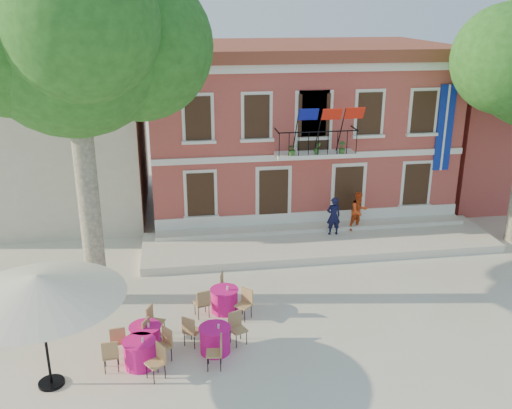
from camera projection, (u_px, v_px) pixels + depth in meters
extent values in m
plane|color=beige|center=(294.00, 304.00, 18.47)|extent=(90.00, 90.00, 0.00)
cube|color=#B44241|center=(292.00, 131.00, 26.90)|extent=(13.00, 8.00, 7.00)
cube|color=brown|center=(294.00, 49.00, 25.65)|extent=(13.50, 8.50, 0.50)
cube|color=silver|center=(315.00, 67.00, 22.10)|extent=(13.30, 0.35, 0.35)
cube|color=silver|center=(315.00, 154.00, 22.76)|extent=(3.20, 0.90, 0.15)
cube|color=black|center=(319.00, 132.00, 22.05)|extent=(3.20, 0.04, 0.04)
cube|color=#0D2696|center=(445.00, 128.00, 23.65)|extent=(0.70, 0.05, 3.60)
cube|color=#0C1287|center=(298.00, 115.00, 21.35)|extent=(0.76, 0.27, 0.47)
cube|color=red|center=(322.00, 114.00, 21.47)|extent=(0.76, 0.29, 0.47)
cube|color=red|center=(345.00, 113.00, 21.60)|extent=(0.76, 0.27, 0.47)
imported|color=#26591E|center=(292.00, 149.00, 22.23)|extent=(0.43, 0.37, 0.48)
imported|color=#26591E|center=(317.00, 148.00, 22.37)|extent=(0.26, 0.21, 0.48)
imported|color=#26591E|center=(342.00, 147.00, 22.51)|extent=(0.27, 0.27, 0.48)
cube|color=beige|center=(44.00, 145.00, 26.38)|extent=(9.00, 9.00, 6.00)
cube|color=brown|center=(35.00, 75.00, 25.31)|extent=(9.40, 9.40, 0.40)
cube|color=silver|center=(319.00, 243.00, 22.81)|extent=(14.00, 3.40, 0.30)
cylinder|color=#A59E84|center=(88.00, 198.00, 17.56)|extent=(0.66, 0.66, 7.09)
sphere|color=#1E4C17|center=(72.00, 37.00, 15.97)|extent=(5.67, 5.67, 5.67)
cylinder|color=black|center=(52.00, 383.00, 14.56)|extent=(0.66, 0.66, 0.08)
cylinder|color=black|center=(45.00, 338.00, 14.12)|extent=(0.07, 0.07, 2.74)
cone|color=silver|center=(38.00, 286.00, 13.64)|extent=(4.17, 4.17, 0.60)
imported|color=black|center=(334.00, 216.00, 22.99)|extent=(0.59, 0.40, 1.58)
imported|color=#D54619|center=(359.00, 211.00, 23.44)|extent=(0.96, 0.85, 1.64)
cylinder|color=#ED167B|center=(146.00, 339.00, 15.88)|extent=(0.84, 0.84, 0.75)
cylinder|color=#ED167B|center=(145.00, 327.00, 15.75)|extent=(0.90, 0.90, 0.02)
cube|color=#AE7A57|center=(118.00, 340.00, 15.65)|extent=(0.47, 0.47, 0.95)
cube|color=#AE7A57|center=(162.00, 346.00, 15.36)|extent=(0.59, 0.59, 0.95)
cube|color=#AE7A57|center=(156.00, 322.00, 16.53)|extent=(0.55, 0.55, 0.95)
cylinder|color=#ED167B|center=(215.00, 340.00, 15.82)|extent=(0.84, 0.84, 0.75)
cylinder|color=#ED167B|center=(215.00, 328.00, 15.69)|extent=(0.90, 0.90, 0.02)
cube|color=#AE7A57|center=(192.00, 330.00, 16.11)|extent=(0.59, 0.59, 0.95)
cube|color=#AE7A57|center=(214.00, 352.00, 15.08)|extent=(0.47, 0.47, 0.95)
cube|color=#AE7A57|center=(238.00, 329.00, 16.16)|extent=(0.55, 0.55, 0.95)
cylinder|color=#ED167B|center=(140.00, 354.00, 15.20)|extent=(0.84, 0.84, 0.75)
cylinder|color=#ED167B|center=(139.00, 341.00, 15.07)|extent=(0.90, 0.90, 0.02)
cube|color=#AE7A57|center=(153.00, 336.00, 15.84)|extent=(0.56, 0.56, 0.95)
cube|color=#AE7A57|center=(111.00, 354.00, 15.01)|extent=(0.45, 0.45, 0.95)
cube|color=#AE7A57|center=(155.00, 363.00, 14.65)|extent=(0.58, 0.58, 0.95)
cylinder|color=#ED167B|center=(224.00, 301.00, 17.91)|extent=(0.84, 0.84, 0.75)
cylinder|color=#ED167B|center=(224.00, 290.00, 17.78)|extent=(0.90, 0.90, 0.02)
cube|color=#AE7A57|center=(243.00, 305.00, 17.47)|extent=(0.59, 0.59, 0.95)
cube|color=#AE7A57|center=(228.00, 287.00, 18.58)|extent=(0.51, 0.51, 0.95)
cube|color=#AE7A57|center=(202.00, 303.00, 17.59)|extent=(0.52, 0.52, 0.95)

